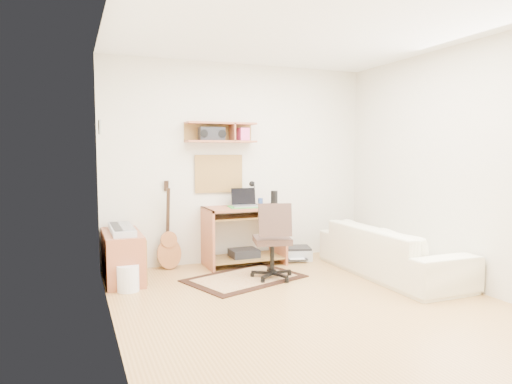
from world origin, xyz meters
name	(u,v)px	position (x,y,z in m)	size (l,w,h in m)	color
floor	(312,305)	(0.00, 0.00, -0.01)	(3.60, 4.00, 0.01)	tan
ceiling	(315,24)	(0.00, 0.00, 2.60)	(3.60, 4.00, 0.01)	white
back_wall	(240,163)	(0.00, 2.00, 1.30)	(3.60, 0.01, 2.60)	beige
left_wall	(110,172)	(-1.80, 0.00, 1.30)	(0.01, 4.00, 2.60)	beige
right_wall	(461,166)	(1.80, 0.00, 1.30)	(0.01, 4.00, 2.60)	beige
wall_shelf	(221,132)	(-0.30, 1.88, 1.70)	(0.90, 0.25, 0.26)	#AB5D3C
cork_board	(219,174)	(-0.30, 1.98, 1.17)	(0.64, 0.03, 0.49)	#A38651
wall_photo	(100,127)	(-1.79, 1.50, 1.72)	(0.02, 0.20, 0.15)	#4C8CBF
desk	(244,236)	(-0.05, 1.73, 0.38)	(1.00, 0.55, 0.75)	#AB5D3C
laptop	(245,198)	(-0.04, 1.71, 0.87)	(0.32, 0.32, 0.24)	silver
speaker	(274,198)	(0.36, 1.68, 0.85)	(0.09, 0.09, 0.20)	black
desk_lamp	(254,193)	(0.15, 1.87, 0.91)	(0.11, 0.11, 0.32)	black
pencil_cup	(260,202)	(0.22, 1.83, 0.80)	(0.07, 0.07, 0.09)	#2E498C
boombox	(211,134)	(-0.43, 1.87, 1.68)	(0.32, 0.15, 0.16)	black
rug	(244,278)	(-0.28, 1.08, 0.01)	(1.26, 0.84, 0.02)	beige
task_chair	(272,240)	(0.01, 0.97, 0.45)	(0.46, 0.46, 0.90)	#3D2B24
cabinet	(122,256)	(-1.58, 1.55, 0.28)	(0.40, 0.90, 0.55)	#AB5D3C
music_keyboard	(122,229)	(-1.58, 1.55, 0.58)	(0.24, 0.77, 0.07)	#B2B5BA
guitar	(169,225)	(-0.99, 1.86, 0.55)	(0.29, 0.18, 1.10)	#AF6635
waste_basket	(128,278)	(-1.57, 1.10, 0.14)	(0.23, 0.23, 0.27)	white
printer	(295,253)	(0.69, 1.74, 0.09)	(0.43, 0.33, 0.16)	#A5A8AA
sofa	(391,243)	(1.38, 0.60, 0.39)	(1.99, 0.58, 0.78)	beige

